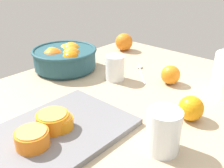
# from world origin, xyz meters

# --- Properties ---
(ground_plane) EXTENTS (1.14, 0.88, 0.03)m
(ground_plane) POSITION_xyz_m (0.00, 0.00, -0.01)
(ground_plane) COLOR tan
(fruit_bowl) EXTENTS (0.26, 0.26, 0.10)m
(fruit_bowl) POSITION_xyz_m (0.06, 0.33, 0.05)
(fruit_bowl) COLOR #234C56
(fruit_bowl) RESTS_ON ground_plane
(juice_glass) EXTENTS (0.08, 0.08, 0.10)m
(juice_glass) POSITION_xyz_m (-0.10, -0.23, 0.04)
(juice_glass) COLOR white
(juice_glass) RESTS_ON ground_plane
(second_glass) EXTENTS (0.07, 0.07, 0.09)m
(second_glass) POSITION_xyz_m (0.12, 0.12, 0.04)
(second_glass) COLOR white
(second_glass) RESTS_ON ground_plane
(cutting_board) EXTENTS (0.34, 0.26, 0.02)m
(cutting_board) POSITION_xyz_m (-0.22, 0.00, 0.01)
(cutting_board) COLOR slate
(cutting_board) RESTS_ON ground_plane
(orange_half_0) EXTENTS (0.07, 0.07, 0.03)m
(orange_half_0) POSITION_xyz_m (-0.22, 0.00, 0.03)
(orange_half_0) COLOR orange
(orange_half_0) RESTS_ON cutting_board
(orange_half_1) EXTENTS (0.08, 0.08, 0.04)m
(orange_half_1) POSITION_xyz_m (-0.30, -0.01, 0.04)
(orange_half_1) COLOR orange
(orange_half_1) RESTS_ON cutting_board
(orange_half_2) EXTENTS (0.08, 0.08, 0.04)m
(orange_half_2) POSITION_xyz_m (-0.23, 0.01, 0.04)
(orange_half_2) COLOR orange
(orange_half_2) RESTS_ON cutting_board
(loose_orange_0) EXTENTS (0.07, 0.07, 0.07)m
(loose_orange_0) POSITION_xyz_m (0.23, -0.05, 0.03)
(loose_orange_0) COLOR orange
(loose_orange_0) RESTS_ON ground_plane
(loose_orange_1) EXTENTS (0.07, 0.07, 0.07)m
(loose_orange_1) POSITION_xyz_m (0.06, -0.21, 0.03)
(loose_orange_1) COLOR orange
(loose_orange_1) RESTS_ON ground_plane
(loose_orange_3) EXTENTS (0.08, 0.08, 0.08)m
(loose_orange_3) POSITION_xyz_m (0.42, 0.32, 0.04)
(loose_orange_3) COLOR orange
(loose_orange_3) RESTS_ON ground_plane
(spoon) EXTENTS (0.14, 0.13, 0.01)m
(spoon) POSITION_xyz_m (0.25, 0.09, 0.00)
(spoon) COLOR silver
(spoon) RESTS_ON ground_plane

